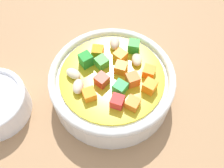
% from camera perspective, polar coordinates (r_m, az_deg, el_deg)
% --- Properties ---
extents(ground_plane, '(1.40, 1.40, 0.02)m').
position_cam_1_polar(ground_plane, '(0.44, 0.00, -2.74)').
color(ground_plane, '#9E754F').
extents(soup_bowl_main, '(0.20, 0.20, 0.07)m').
position_cam_1_polar(soup_bowl_main, '(0.40, 0.01, 0.21)').
color(soup_bowl_main, white).
rests_on(soup_bowl_main, ground_plane).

